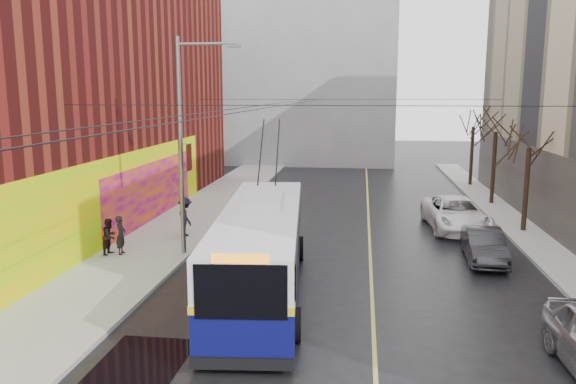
% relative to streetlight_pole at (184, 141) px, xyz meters
% --- Properties ---
extents(sidewalk_left, '(4.00, 60.00, 0.15)m').
position_rel_streetlight_pole_xyz_m(sidewalk_left, '(-1.86, 2.00, -4.77)').
color(sidewalk_left, gray).
rests_on(sidewalk_left, ground).
extents(sidewalk_right, '(2.00, 60.00, 0.15)m').
position_rel_streetlight_pole_xyz_m(sidewalk_right, '(15.14, 2.00, -4.77)').
color(sidewalk_right, gray).
rests_on(sidewalk_right, ground).
extents(lane_line, '(0.12, 50.00, 0.01)m').
position_rel_streetlight_pole_xyz_m(lane_line, '(7.64, 4.00, -4.84)').
color(lane_line, '#BFB74C').
rests_on(lane_line, ground).
extents(building_left, '(12.11, 36.00, 14.00)m').
position_rel_streetlight_pole_xyz_m(building_left, '(-9.85, 3.99, 2.14)').
color(building_left, '#571211').
rests_on(building_left, ground).
extents(building_far, '(20.50, 12.10, 18.00)m').
position_rel_streetlight_pole_xyz_m(building_far, '(0.14, 34.99, 4.17)').
color(building_far, gray).
rests_on(building_far, ground).
extents(streetlight_pole, '(2.65, 0.60, 9.00)m').
position_rel_streetlight_pole_xyz_m(streetlight_pole, '(0.00, 0.00, 0.00)').
color(streetlight_pole, slate).
rests_on(streetlight_pole, ground).
extents(catenary_wires, '(18.00, 60.00, 0.22)m').
position_rel_streetlight_pole_xyz_m(catenary_wires, '(3.60, 4.77, 1.40)').
color(catenary_wires, black).
extents(tree_near, '(3.20, 3.20, 6.40)m').
position_rel_streetlight_pole_xyz_m(tree_near, '(15.14, 6.00, 0.13)').
color(tree_near, black).
rests_on(tree_near, ground).
extents(tree_mid, '(3.20, 3.20, 6.68)m').
position_rel_streetlight_pole_xyz_m(tree_mid, '(15.14, 13.00, 0.41)').
color(tree_mid, black).
rests_on(tree_mid, ground).
extents(tree_far, '(3.20, 3.20, 6.57)m').
position_rel_streetlight_pole_xyz_m(tree_far, '(15.14, 20.00, 0.30)').
color(tree_far, black).
rests_on(tree_far, ground).
extents(puddle, '(2.17, 3.11, 0.01)m').
position_rel_streetlight_pole_xyz_m(puddle, '(1.70, -9.39, -4.84)').
color(puddle, black).
rests_on(puddle, ground).
extents(pigeons_flying, '(3.06, 4.10, 1.41)m').
position_rel_streetlight_pole_xyz_m(pigeons_flying, '(3.93, -0.42, 1.47)').
color(pigeons_flying, slate).
extents(trolleybus, '(3.68, 12.13, 5.68)m').
position_rel_streetlight_pole_xyz_m(trolleybus, '(3.84, -3.82, -3.27)').
color(trolleybus, '#0A0B4D').
rests_on(trolleybus, ground).
extents(parked_car_b, '(1.59, 4.11, 1.33)m').
position_rel_streetlight_pole_xyz_m(parked_car_b, '(12.21, 0.89, -4.18)').
color(parked_car_b, '#2A292C').
rests_on(parked_car_b, ground).
extents(parked_car_c, '(3.08, 5.98, 1.61)m').
position_rel_streetlight_pole_xyz_m(parked_car_c, '(11.94, 6.31, -4.04)').
color(parked_car_c, white).
rests_on(parked_car_c, ground).
extents(following_car, '(2.04, 4.04, 1.32)m').
position_rel_streetlight_pole_xyz_m(following_car, '(1.68, 9.39, -4.19)').
color(following_car, '#9A9A9F').
rests_on(following_car, ground).
extents(pedestrian_a, '(0.46, 0.64, 1.63)m').
position_rel_streetlight_pole_xyz_m(pedestrian_a, '(-2.69, -0.51, -3.88)').
color(pedestrian_a, black).
rests_on(pedestrian_a, sidewalk_left).
extents(pedestrian_b, '(0.67, 0.81, 1.52)m').
position_rel_streetlight_pole_xyz_m(pedestrian_b, '(-3.15, -0.59, -3.94)').
color(pedestrian_b, black).
rests_on(pedestrian_b, sidewalk_left).
extents(pedestrian_c, '(1.25, 1.36, 1.83)m').
position_rel_streetlight_pole_xyz_m(pedestrian_c, '(-0.97, 2.79, -3.78)').
color(pedestrian_c, black).
rests_on(pedestrian_c, sidewalk_left).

